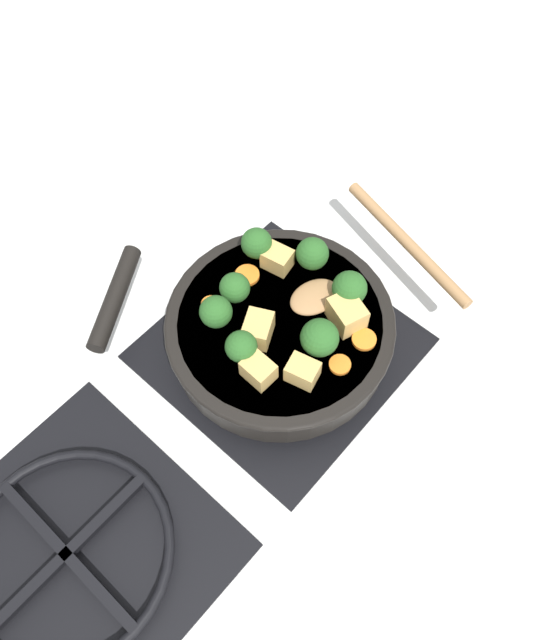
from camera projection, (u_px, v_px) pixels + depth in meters
The scene contains 21 objects.
ground_plane at pixel (280, 349), 0.85m from camera, with size 2.40×2.40×0.00m, color silver.
front_burner_grate at pixel (280, 345), 0.84m from camera, with size 0.31×0.31×0.03m.
rear_burner_grate at pixel (69, 556), 0.70m from camera, with size 0.31×0.31×0.03m.
skillet_pan at pixel (278, 328), 0.80m from camera, with size 0.38×0.33×0.05m.
wooden_spoon at pixel (369, 265), 0.81m from camera, with size 0.23×0.22×0.02m.
tofu_cube_center_large at pixel (258, 329), 0.76m from camera, with size 0.04×0.03×0.03m, color tan.
tofu_cube_near_handle at pixel (347, 314), 0.77m from camera, with size 0.04×0.04×0.04m, color tan.
tofu_cube_east_chunk at pixel (259, 370), 0.73m from camera, with size 0.04×0.03×0.03m, color tan.
tofu_cube_west_chunk at pixel (277, 259), 0.81m from camera, with size 0.04×0.03×0.03m, color tan.
tofu_cube_back_piece at pixel (303, 372), 0.73m from camera, with size 0.04×0.03×0.03m, color tan.
broccoli_floret_near_spoon at pixel (312, 254), 0.80m from camera, with size 0.04×0.04×0.05m.
broccoli_floret_center_top at pixel (216, 312), 0.76m from camera, with size 0.04×0.04×0.05m.
broccoli_floret_east_rim at pixel (239, 345), 0.73m from camera, with size 0.04×0.04×0.05m.
broccoli_floret_west_rim at pixel (235, 288), 0.77m from camera, with size 0.04×0.04×0.05m.
broccoli_floret_north_edge at pixel (319, 339), 0.73m from camera, with size 0.05×0.05×0.05m.
broccoli_floret_south_cluster at pixel (257, 243), 0.81m from camera, with size 0.04×0.04×0.05m.
broccoli_floret_mid_floret at pixel (349, 288), 0.77m from camera, with size 0.04×0.04×0.05m.
carrot_slice_orange_thin at pixel (211, 304), 0.79m from camera, with size 0.02×0.02×0.01m, color orange.
carrot_slice_near_center at pixel (337, 367), 0.75m from camera, with size 0.03×0.03×0.01m, color orange.
carrot_slice_edge_slice at pixel (247, 275), 0.81m from camera, with size 0.03×0.03×0.01m, color orange.
carrot_slice_under_broccoli at pixel (364, 339), 0.76m from camera, with size 0.03×0.03×0.01m, color orange.
Camera 1 is at (-0.26, 0.29, 0.75)m, focal length 35.00 mm.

